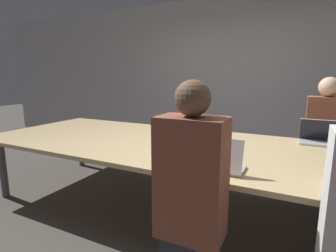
{
  "coord_description": "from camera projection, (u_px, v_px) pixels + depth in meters",
  "views": [
    {
      "loc": [
        0.98,
        -2.37,
        1.41
      ],
      "look_at": [
        -0.25,
        0.1,
        0.89
      ],
      "focal_mm": 28.0,
      "sensor_mm": 36.0,
      "label": 1
    }
  ],
  "objects": [
    {
      "name": "person_near_midright",
      "position": [
        191.0,
        201.0,
        1.57
      ],
      "size": [
        0.4,
        0.24,
        1.39
      ],
      "rotation": [
        0.0,
        0.0,
        3.14
      ],
      "color": "#2D2D38",
      "rests_on": "ground_plane"
    },
    {
      "name": "cup_near_midright",
      "position": [
        185.0,
        159.0,
        2.02
      ],
      "size": [
        0.1,
        0.1,
        0.09
      ],
      "color": "#232328",
      "rests_on": "conference_table"
    },
    {
      "name": "laptop_near_midright",
      "position": [
        220.0,
        161.0,
        1.88
      ],
      "size": [
        0.34,
        0.25,
        0.25
      ],
      "rotation": [
        0.0,
        0.0,
        3.14
      ],
      "color": "#B7B7BC",
      "rests_on": "conference_table"
    },
    {
      "name": "conference_table",
      "position": [
        186.0,
        148.0,
        2.65
      ],
      "size": [
        4.48,
        1.6,
        0.74
      ],
      "color": "#D6B77F",
      "rests_on": "ground_plane"
    },
    {
      "name": "laptop_far_right",
      "position": [
        316.0,
        136.0,
        2.67
      ],
      "size": [
        0.32,
        0.25,
        0.25
      ],
      "color": "#B7B7BC",
      "rests_on": "conference_table"
    },
    {
      "name": "ground_plane",
      "position": [
        185.0,
        212.0,
        2.78
      ],
      "size": [
        24.0,
        24.0,
        0.0
      ],
      "primitive_type": "plane",
      "color": "#4C4742"
    },
    {
      "name": "person_far_right",
      "position": [
        323.0,
        140.0,
        3.02
      ],
      "size": [
        0.4,
        0.24,
        1.41
      ],
      "color": "#2D2D38",
      "rests_on": "ground_plane"
    },
    {
      "name": "stapler",
      "position": [
        224.0,
        153.0,
        2.26
      ],
      "size": [
        0.1,
        0.16,
        0.05
      ],
      "rotation": [
        0.0,
        0.0,
        -0.38
      ],
      "color": "black",
      "rests_on": "conference_table"
    },
    {
      "name": "curtain_wall",
      "position": [
        239.0,
        77.0,
        4.67
      ],
      "size": [
        12.0,
        0.06,
        2.8
      ],
      "color": "#ADADB2",
      "rests_on": "ground_plane"
    }
  ]
}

